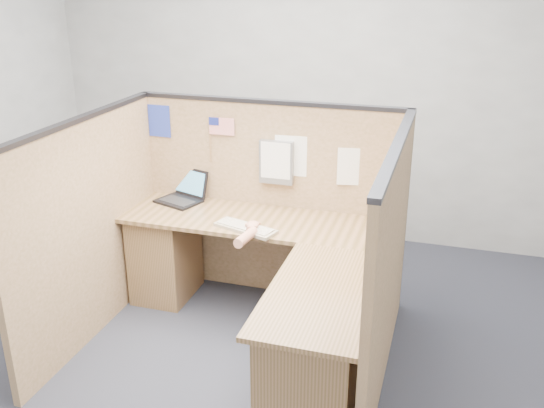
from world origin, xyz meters
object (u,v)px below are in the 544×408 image
(keyboard, at_px, (245,228))
(mouse, at_px, (253,228))
(l_desk, at_px, (265,290))
(laptop, at_px, (182,193))

(keyboard, xyz_separation_m, mouse, (0.05, -0.00, 0.01))
(l_desk, bearing_deg, keyboard, 136.52)
(laptop, height_order, keyboard, laptop)
(laptop, relative_size, keyboard, 0.84)
(l_desk, height_order, mouse, mouse)
(keyboard, height_order, mouse, mouse)
(l_desk, relative_size, laptop, 4.89)
(laptop, bearing_deg, l_desk, -15.36)
(l_desk, distance_m, keyboard, 0.45)
(l_desk, relative_size, mouse, 19.48)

